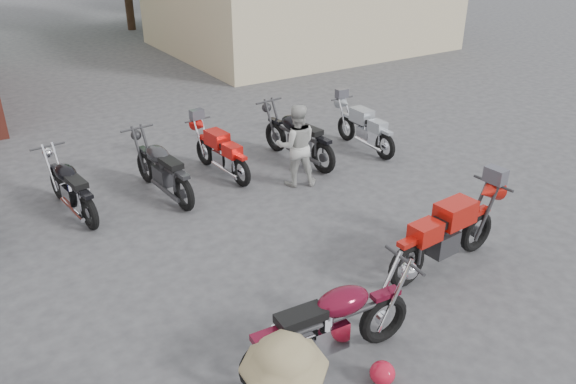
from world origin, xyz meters
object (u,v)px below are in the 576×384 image
person_light (296,146)px  row_bike_2 (70,184)px  vintage_motorcycle (333,319)px  row_bike_4 (220,150)px  helmet (382,373)px  row_bike_6 (364,126)px  sportbike (447,230)px  row_bike_3 (162,165)px  row_bike_5 (297,133)px

person_light → row_bike_2: bearing=7.5°
vintage_motorcycle → row_bike_4: (1.31, 5.47, -0.10)m
helmet → row_bike_6: (4.32, 5.57, 0.41)m
sportbike → helmet: bearing=-154.8°
helmet → row_bike_2: size_ratio=0.15×
vintage_motorcycle → row_bike_2: vintage_motorcycle is taller
row_bike_3 → sportbike: bearing=-155.6°
row_bike_4 → row_bike_5: size_ratio=0.86×
person_light → row_bike_5: bearing=-101.0°
row_bike_5 → row_bike_4: bearing=75.1°
sportbike → row_bike_4: (-1.30, 4.76, -0.09)m
row_bike_5 → row_bike_6: 1.64m
vintage_motorcycle → row_bike_5: 6.02m
person_light → row_bike_5: person_light is taller
sportbike → row_bike_3: size_ratio=1.04×
person_light → row_bike_6: 2.40m
vintage_motorcycle → helmet: vintage_motorcycle is taller
helmet → row_bike_5: size_ratio=0.14×
helmet → person_light: size_ratio=0.18×
helmet → row_bike_5: bearing=65.1°
vintage_motorcycle → person_light: (2.33, 4.28, 0.17)m
person_light → row_bike_6: size_ratio=0.86×
row_bike_3 → row_bike_5: (2.99, 0.00, 0.02)m
sportbike → row_bike_6: (2.00, 4.28, -0.08)m
row_bike_3 → row_bike_4: row_bike_3 is taller
sportbike → row_bike_6: bearing=61.3°
helmet → row_bike_3: size_ratio=0.14×
vintage_motorcycle → row_bike_4: size_ratio=1.18×
row_bike_4 → row_bike_2: bearing=85.1°
sportbike → row_bike_4: size_ratio=1.17×
row_bike_3 → row_bike_4: 1.34m
row_bike_3 → row_bike_5: size_ratio=0.97×
vintage_motorcycle → row_bike_5: (2.98, 5.23, -0.01)m
vintage_motorcycle → row_bike_3: (-0.01, 5.23, -0.03)m
sportbike → person_light: bearing=90.7°
person_light → row_bike_4: 1.59m
row_bike_4 → person_light: bearing=-145.5°
row_bike_4 → row_bike_6: bearing=-104.4°
sportbike → helmet: (-2.32, -1.28, -0.49)m
row_bike_6 → row_bike_4: bearing=82.2°
helmet → row_bike_5: 6.42m
row_bike_3 → person_light: bearing=-117.8°
sportbike → row_bike_4: 4.94m
row_bike_2 → row_bike_3: size_ratio=0.94×
row_bike_4 → row_bike_6: row_bike_6 is taller
helmet → row_bike_4: size_ratio=0.16×
vintage_motorcycle → row_bike_3: bearing=94.0°
helmet → row_bike_4: 6.15m
helmet → row_bike_6: row_bike_6 is taller
vintage_motorcycle → row_bike_3: vintage_motorcycle is taller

